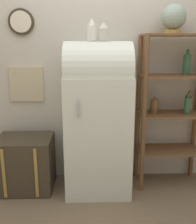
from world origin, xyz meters
name	(u,v)px	position (x,y,z in m)	size (l,w,h in m)	color
ground_plane	(99,201)	(0.00, 0.00, 0.00)	(12.00, 12.00, 0.00)	#7A664C
wall_back	(97,59)	(0.00, 0.57, 1.35)	(7.00, 0.09, 2.70)	beige
refrigerator	(98,116)	(0.00, 0.26, 0.80)	(0.65, 0.61, 1.53)	silver
suitcase_trunk	(26,163)	(-0.76, 0.28, 0.28)	(0.57, 0.46, 0.57)	#423828
shelf_unit	(173,102)	(0.78, 0.35, 0.92)	(0.70, 0.36, 1.60)	brown
globe	(174,18)	(0.74, 0.38, 1.75)	(0.24, 0.24, 0.28)	#AD8942
vase_left	(92,30)	(-0.06, 0.26, 1.63)	(0.08, 0.08, 0.21)	white
vase_center	(104,32)	(0.05, 0.28, 1.61)	(0.11, 0.11, 0.17)	beige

